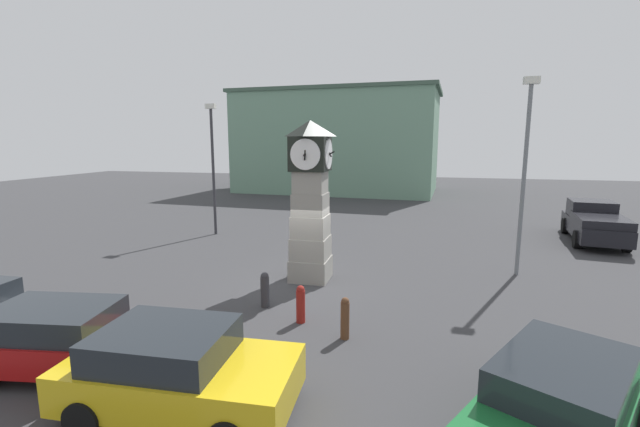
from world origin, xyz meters
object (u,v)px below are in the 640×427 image
car_by_building (178,370)px  street_lamp_far_side (213,160)px  clock_tower (310,202)px  car_far_lot (557,407)px  car_near_tower (66,338)px  bollard_far_row (265,289)px  pickup_truck (594,222)px  street_lamp_near_road (525,165)px  bollard_near_tower (345,318)px  bollard_mid_row (301,304)px

car_by_building → street_lamp_far_side: size_ratio=0.63×
clock_tower → car_far_lot: 9.39m
clock_tower → street_lamp_far_side: size_ratio=0.83×
car_near_tower → bollard_far_row: bearing=57.4°
bollard_far_row → pickup_truck: 16.55m
street_lamp_near_road → bollard_far_row: bearing=-147.1°
clock_tower → bollard_far_row: bearing=-103.2°
car_far_lot → street_lamp_near_road: (1.26, 9.40, 3.16)m
bollard_near_tower → car_by_building: car_by_building is taller
bollard_mid_row → car_near_tower: car_near_tower is taller
clock_tower → car_by_building: size_ratio=1.32×
bollard_far_row → car_by_building: 4.89m
car_near_tower → clock_tower: bearing=64.3°
bollard_near_tower → bollard_mid_row: (-1.30, 0.65, -0.02)m
clock_tower → street_lamp_near_road: bearing=17.7°
clock_tower → car_near_tower: clock_tower is taller
pickup_truck → bollard_mid_row: bearing=-132.2°
bollard_far_row → car_far_lot: (6.39, -4.46, 0.23)m
car_near_tower → car_far_lot: bearing=-1.3°
car_by_building → car_far_lot: size_ratio=0.86×
clock_tower → car_far_lot: clock_tower is taller
bollard_far_row → pickup_truck: bearing=42.6°
bollard_near_tower → bollard_far_row: bollard_near_tower is taller
bollard_near_tower → bollard_far_row: (-2.60, 1.45, -0.01)m
bollard_far_row → street_lamp_far_side: (-5.94, 8.53, 3.23)m
street_lamp_far_side → car_near_tower: bearing=-75.9°
car_near_tower → car_by_building: (2.97, -0.63, 0.05)m
clock_tower → bollard_far_row: (-0.64, -2.71, -2.16)m
car_far_lot → street_lamp_far_side: size_ratio=0.73×
bollard_mid_row → car_far_lot: bearing=-35.7°
clock_tower → car_by_building: (-0.39, -7.59, -1.91)m
clock_tower → pickup_truck: 14.43m
bollard_near_tower → bollard_mid_row: 1.45m
clock_tower → bollard_far_row: 3.53m
bollard_mid_row → street_lamp_near_road: (6.35, 5.74, 3.40)m
clock_tower → street_lamp_near_road: street_lamp_near_road is taller
clock_tower → bollard_far_row: size_ratio=5.26×
bollard_near_tower → pickup_truck: bearing=52.9°
bollard_mid_row → pickup_truck: 16.21m
car_by_building → pickup_truck: (11.93, 16.09, 0.16)m
car_far_lot → street_lamp_far_side: bearing=133.5°
bollard_far_row → car_far_lot: bearing=-34.9°
bollard_mid_row → car_by_building: bearing=-104.4°
bollard_far_row → car_near_tower: 5.05m
car_near_tower → pickup_truck: size_ratio=0.79×
bollard_mid_row → street_lamp_far_side: bearing=127.8°
bollard_near_tower → car_far_lot: (3.79, -3.01, 0.22)m
clock_tower → car_by_building: bearing=-92.9°
car_near_tower → pickup_truck: 21.47m
bollard_mid_row → bollard_far_row: bearing=148.4°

